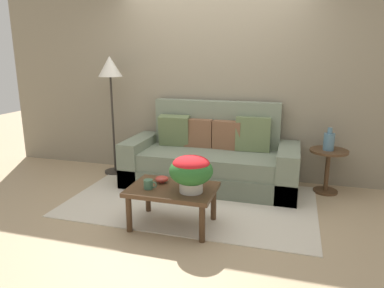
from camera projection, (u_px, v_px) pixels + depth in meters
ground_plane at (191, 202)px, 4.13m from camera, size 14.00×14.00×0.00m
wall_back at (214, 68)px, 4.80m from camera, size 6.40×0.12×2.97m
area_rug at (192, 201)px, 4.15m from camera, size 2.79×1.68×0.01m
couch at (211, 160)px, 4.62m from camera, size 2.19×0.88×1.07m
coffee_table at (172, 193)px, 3.48m from camera, size 0.84×0.58×0.40m
side_table at (328, 163)px, 4.34m from camera, size 0.45×0.45×0.54m
floor_lamp at (110, 78)px, 4.84m from camera, size 0.33×0.33×1.65m
potted_plant at (191, 170)px, 3.31m from camera, size 0.41×0.41×0.35m
coffee_mug at (149, 184)px, 3.42m from camera, size 0.13×0.09×0.09m
snack_bowl at (162, 179)px, 3.59m from camera, size 0.14×0.14×0.07m
table_vase at (329, 141)px, 4.26m from camera, size 0.13×0.13×0.28m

